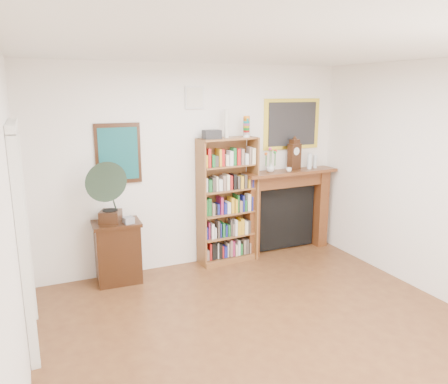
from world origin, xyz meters
The scene contains 15 objects.
room centered at (0.00, 0.00, 1.40)m, with size 4.51×5.01×2.81m.
door_casing centered at (-2.21, 1.20, 1.26)m, with size 0.08×1.02×2.17m.
teal_poster centered at (-1.05, 2.48, 1.65)m, with size 0.58×0.04×0.78m.
small_picture centered at (0.00, 2.48, 2.35)m, with size 0.26×0.04×0.30m.
gilt_painting centered at (1.55, 2.48, 1.95)m, with size 0.95×0.04×0.75m.
bookshelf centered at (0.42, 2.33, 1.01)m, with size 0.86×0.37×2.08m.
side_cabinet centered at (-1.16, 2.26, 0.41)m, with size 0.59×0.43×0.81m, color black.
fireplace centered at (1.45, 2.39, 0.76)m, with size 1.52×0.40×1.27m.
gramophone centered at (-1.23, 2.14, 1.27)m, with size 0.70×0.76×0.81m.
cd_stack centered at (-1.03, 2.15, 0.85)m, with size 0.12×0.12×0.08m, color #A6A7B2.
mantel_clock centered at (1.54, 2.37, 1.49)m, with size 0.22×0.16×0.46m.
flower_vase centered at (1.12, 2.35, 1.34)m, with size 0.13×0.13×0.13m, color silver.
teacup centered at (1.37, 2.24, 1.30)m, with size 0.08×0.08×0.06m, color white.
bottle_left centered at (1.80, 2.33, 1.39)m, with size 0.07×0.07×0.24m, color silver.
bottle_right centered at (1.92, 2.37, 1.37)m, with size 0.06×0.06×0.20m, color silver.
Camera 1 is at (-2.06, -3.15, 2.44)m, focal length 35.00 mm.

